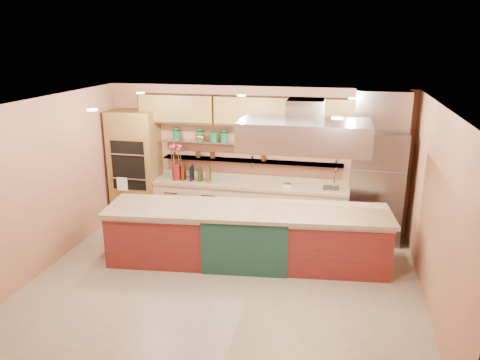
% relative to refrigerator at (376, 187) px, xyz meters
% --- Properties ---
extents(floor, '(6.00, 5.00, 0.02)m').
position_rel_refrigerator_xyz_m(floor, '(-2.35, -2.14, -1.06)').
color(floor, gray).
rests_on(floor, ground).
extents(ceiling, '(6.00, 5.00, 0.02)m').
position_rel_refrigerator_xyz_m(ceiling, '(-2.35, -2.14, 1.75)').
color(ceiling, black).
rests_on(ceiling, wall_back).
extents(wall_back, '(6.00, 0.04, 2.80)m').
position_rel_refrigerator_xyz_m(wall_back, '(-2.35, 0.36, 0.35)').
color(wall_back, '#A86D4F').
rests_on(wall_back, floor).
extents(wall_front, '(6.00, 0.04, 2.80)m').
position_rel_refrigerator_xyz_m(wall_front, '(-2.35, -4.64, 0.35)').
color(wall_front, '#A86D4F').
rests_on(wall_front, floor).
extents(wall_left, '(0.04, 5.00, 2.80)m').
position_rel_refrigerator_xyz_m(wall_left, '(-5.35, -2.14, 0.35)').
color(wall_left, '#A86D4F').
rests_on(wall_left, floor).
extents(wall_right, '(0.04, 5.00, 2.80)m').
position_rel_refrigerator_xyz_m(wall_right, '(0.65, -2.14, 0.35)').
color(wall_right, '#A86D4F').
rests_on(wall_right, floor).
extents(oven_stack, '(0.95, 0.64, 2.30)m').
position_rel_refrigerator_xyz_m(oven_stack, '(-4.80, 0.04, 0.10)').
color(oven_stack, olive).
rests_on(oven_stack, floor).
extents(refrigerator, '(0.95, 0.72, 2.10)m').
position_rel_refrigerator_xyz_m(refrigerator, '(0.00, 0.00, 0.00)').
color(refrigerator, slate).
rests_on(refrigerator, floor).
extents(back_counter, '(3.84, 0.64, 0.93)m').
position_rel_refrigerator_xyz_m(back_counter, '(-2.40, 0.06, -0.58)').
color(back_counter, tan).
rests_on(back_counter, floor).
extents(wall_shelf_lower, '(3.60, 0.26, 0.03)m').
position_rel_refrigerator_xyz_m(wall_shelf_lower, '(-2.40, 0.23, 0.30)').
color(wall_shelf_lower, '#A8ABAF').
rests_on(wall_shelf_lower, wall_back).
extents(wall_shelf_upper, '(3.60, 0.26, 0.03)m').
position_rel_refrigerator_xyz_m(wall_shelf_upper, '(-2.40, 0.23, 0.65)').
color(wall_shelf_upper, '#A8ABAF').
rests_on(wall_shelf_upper, wall_back).
extents(upper_cabinets, '(4.60, 0.36, 0.55)m').
position_rel_refrigerator_xyz_m(upper_cabinets, '(-2.35, 0.18, 1.30)').
color(upper_cabinets, olive).
rests_on(upper_cabinets, wall_back).
extents(range_hood, '(2.00, 1.00, 0.45)m').
position_rel_refrigerator_xyz_m(range_hood, '(-1.24, -1.45, 1.20)').
color(range_hood, '#A8ABAF').
rests_on(range_hood, ceiling).
extents(ceiling_downlights, '(4.00, 2.80, 0.02)m').
position_rel_refrigerator_xyz_m(ceiling_downlights, '(-2.35, -1.94, 1.72)').
color(ceiling_downlights, '#FFE5A5').
rests_on(ceiling_downlights, ceiling).
extents(island, '(4.71, 1.49, 0.97)m').
position_rel_refrigerator_xyz_m(island, '(-2.14, -1.45, -0.57)').
color(island, maroon).
rests_on(island, floor).
extents(flower_vase, '(0.24, 0.24, 0.33)m').
position_rel_refrigerator_xyz_m(flower_vase, '(-3.89, 0.01, 0.05)').
color(flower_vase, maroon).
rests_on(flower_vase, back_counter).
extents(oil_bottle_cluster, '(0.86, 0.38, 0.27)m').
position_rel_refrigerator_xyz_m(oil_bottle_cluster, '(-3.58, 0.01, 0.01)').
color(oil_bottle_cluster, black).
rests_on(oil_bottle_cluster, back_counter).
extents(kitchen_scale, '(0.19, 0.15, 0.09)m').
position_rel_refrigerator_xyz_m(kitchen_scale, '(-1.64, 0.01, -0.07)').
color(kitchen_scale, silver).
rests_on(kitchen_scale, back_counter).
extents(bar_faucet, '(0.04, 0.04, 0.24)m').
position_rel_refrigerator_xyz_m(bar_faucet, '(-0.77, 0.11, 0.00)').
color(bar_faucet, silver).
rests_on(bar_faucet, back_counter).
extents(copper_kettle, '(0.21, 0.21, 0.13)m').
position_rel_refrigerator_xyz_m(copper_kettle, '(-3.43, 0.23, 0.73)').
color(copper_kettle, '#B8712A').
rests_on(copper_kettle, wall_shelf_upper).
extents(green_canister, '(0.18, 0.18, 0.18)m').
position_rel_refrigerator_xyz_m(green_canister, '(-3.16, 0.23, 0.76)').
color(green_canister, '#114F2D').
rests_on(green_canister, wall_shelf_upper).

